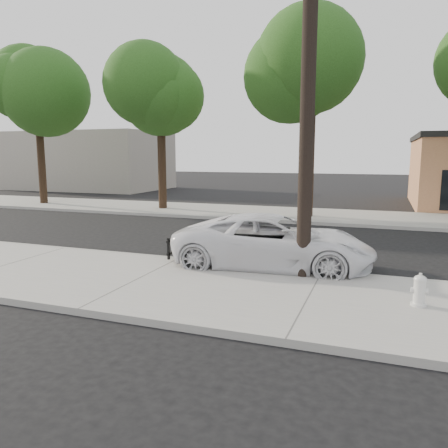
# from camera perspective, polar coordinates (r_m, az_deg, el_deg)

# --- Properties ---
(ground) EXTENTS (120.00, 120.00, 0.00)m
(ground) POSITION_cam_1_polar(r_m,az_deg,el_deg) (14.37, -2.17, -3.18)
(ground) COLOR black
(ground) RESTS_ON ground
(near_sidewalk) EXTENTS (90.00, 4.40, 0.15)m
(near_sidewalk) POSITION_cam_1_polar(r_m,az_deg,el_deg) (10.62, -11.06, -7.35)
(near_sidewalk) COLOR gray
(near_sidewalk) RESTS_ON ground
(far_sidewalk) EXTENTS (90.00, 5.00, 0.15)m
(far_sidewalk) POSITION_cam_1_polar(r_m,az_deg,el_deg) (22.34, 6.12, 1.36)
(far_sidewalk) COLOR gray
(far_sidewalk) RESTS_ON ground
(curb_near) EXTENTS (90.00, 0.12, 0.16)m
(curb_near) POSITION_cam_1_polar(r_m,az_deg,el_deg) (12.49, -5.83, -4.75)
(curb_near) COLOR #9E9B93
(curb_near) RESTS_ON ground
(building_far) EXTENTS (14.00, 8.00, 5.00)m
(building_far) POSITION_cam_1_polar(r_m,az_deg,el_deg) (41.60, -17.58, 7.88)
(building_far) COLOR gray
(building_far) RESTS_ON ground
(utility_pole) EXTENTS (1.40, 0.34, 9.00)m
(utility_pole) POSITION_cam_1_polar(r_m,az_deg,el_deg) (10.57, 10.95, 17.90)
(utility_pole) COLOR black
(utility_pole) RESTS_ON near_sidewalk
(tree_a) EXTENTS (4.65, 4.50, 9.00)m
(tree_a) POSITION_cam_1_polar(r_m,az_deg,el_deg) (28.51, -23.14, 15.37)
(tree_a) COLOR black
(tree_a) RESTS_ON far_sidewalk
(tree_b) EXTENTS (4.34, 4.20, 8.45)m
(tree_b) POSITION_cam_1_polar(r_m,az_deg,el_deg) (24.02, -8.06, 16.40)
(tree_b) COLOR black
(tree_b) RESTS_ON far_sidewalk
(tree_c) EXTENTS (4.96, 4.80, 9.55)m
(tree_c) POSITION_cam_1_polar(r_m,az_deg,el_deg) (21.22, 12.00, 19.36)
(tree_c) COLOR black
(tree_c) RESTS_ON far_sidewalk
(police_cruiser) EXTENTS (5.46, 2.88, 1.46)m
(police_cruiser) POSITION_cam_1_polar(r_m,az_deg,el_deg) (11.74, 6.50, -2.36)
(police_cruiser) COLOR white
(police_cruiser) RESTS_ON ground
(fire_hydrant) EXTENTS (0.32, 0.30, 0.61)m
(fire_hydrant) POSITION_cam_1_polar(r_m,az_deg,el_deg) (9.30, 24.16, -7.99)
(fire_hydrant) COLOR silver
(fire_hydrant) RESTS_ON near_sidewalk
(traffic_cone) EXTENTS (0.42, 0.42, 0.79)m
(traffic_cone) POSITION_cam_1_polar(r_m,az_deg,el_deg) (11.28, 2.65, -3.82)
(traffic_cone) COLOR #E1410B
(traffic_cone) RESTS_ON near_sidewalk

